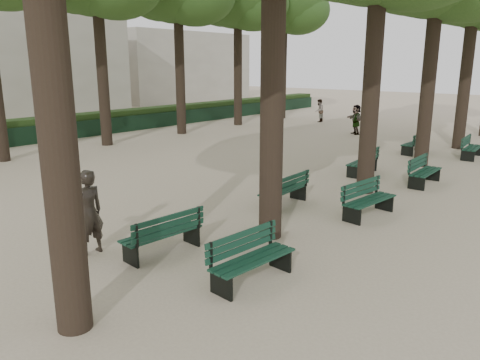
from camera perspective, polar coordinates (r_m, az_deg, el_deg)
The scene contains 16 objects.
ground at distance 9.94m, azimuth -14.02°, elevation -9.45°, with size 120.00×120.00×0.00m, color #C2AF93.
tree_far_5 at distance 34.60m, azimuth 5.43°, elevation 21.05°, with size 6.00×6.00×10.45m.
bench_left_0 at distance 9.99m, azimuth -9.43°, elevation -7.40°, with size 0.72×1.84×0.92m.
bench_left_1 at distance 13.17m, azimuth 5.33°, elevation -1.97°, with size 0.63×1.82×0.92m.
bench_left_2 at distance 17.41m, azimuth 14.67°, elevation 1.58°, with size 0.70×1.84×0.92m.
bench_left_3 at distance 22.16m, azimuth 20.45°, elevation 3.76°, with size 0.61×1.81×0.92m.
bench_right_0 at distance 8.65m, azimuth 1.57°, elevation -10.70°, with size 0.73×1.84×0.92m.
bench_right_1 at distance 12.63m, azimuth 15.44°, elevation -3.13°, with size 0.78×1.86×0.92m.
bench_right_2 at distance 16.49m, azimuth 21.59°, elevation 0.36°, with size 0.60×1.81×0.92m.
bench_right_3 at distance 21.96m, azimuth 26.40°, elevation 3.09°, with size 0.68×1.83×0.92m.
man_with_map at distance 10.16m, azimuth -18.00°, elevation -3.78°, with size 0.62×0.73×1.81m.
pedestrian_a at distance 32.44m, azimuth 9.63°, elevation 8.33°, with size 0.75×0.31×1.54m, color #262628.
pedestrian_e at distance 27.21m, azimuth 13.95°, elevation 7.17°, with size 1.53×0.33×1.65m, color #262628.
fence at distance 27.96m, azimuth -14.40°, elevation 6.54°, with size 0.08×42.00×0.90m, color black.
hedge at distance 28.51m, azimuth -15.26°, elevation 6.93°, with size 1.20×42.00×1.20m, color #1F3B14.
building_far at distance 53.69m, azimuth -9.53°, elevation 13.45°, with size 12.00×16.00×7.00m, color #B7B2A3.
Camera 1 is at (7.47, -5.29, 3.89)m, focal length 35.00 mm.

